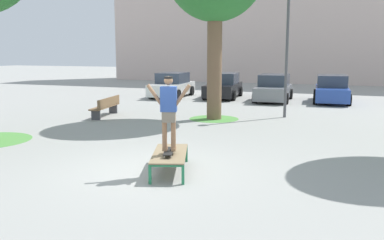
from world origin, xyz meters
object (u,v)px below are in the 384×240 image
object	(u,v)px
skater	(169,108)
park_bench	(106,106)
skateboard	(169,151)
car_black	(223,86)
car_white	(172,86)
skate_box	(170,155)
car_grey	(274,89)
car_blue	(332,90)
light_post	(288,26)

from	to	relation	value
skater	park_bench	xyz separation A→B (m)	(-5.99, 7.00, -1.08)
skateboard	car_black	xyz separation A→B (m)	(-3.24, 15.90, 0.15)
car_white	skate_box	bearing A→B (deg)	-67.35
skater	car_white	size ratio (longest dim) A/B	0.40
skateboard	skater	xyz separation A→B (m)	(-0.00, 0.00, 0.99)
skateboard	skater	bearing A→B (deg)	106.76
car_grey	car_blue	bearing A→B (deg)	8.21
car_grey	light_post	xyz separation A→B (m)	(1.44, -5.92, 3.13)
light_post	car_black	bearing A→B (deg)	125.22
skate_box	car_white	size ratio (longest dim) A/B	0.48
car_grey	park_bench	bearing A→B (deg)	-125.19
skate_box	car_grey	xyz separation A→B (m)	(-0.05, 15.17, 0.28)
skateboard	car_blue	bearing A→B (deg)	79.16
skateboard	car_white	size ratio (longest dim) A/B	0.19
skater	light_post	size ratio (longest dim) A/B	0.29
skater	car_blue	world-z (taller)	skater
skateboard	car_grey	world-z (taller)	car_grey
car_blue	light_post	xyz separation A→B (m)	(-1.69, -6.37, 3.13)
skateboard	light_post	world-z (taller)	light_post
car_blue	skate_box	bearing A→B (deg)	-101.16
skater	light_post	xyz separation A→B (m)	(1.33, 9.42, 2.29)
car_grey	skate_box	bearing A→B (deg)	-89.82
skater	light_post	bearing A→B (deg)	81.95
light_post	skate_box	bearing A→B (deg)	-98.54
skater	car_white	world-z (taller)	skater
skateboard	car_black	bearing A→B (deg)	101.52
car_white	skateboard	bearing A→B (deg)	-67.40
skateboard	park_bench	xyz separation A→B (m)	(-5.99, 7.00, -0.09)
car_white	skater	bearing A→B (deg)	-67.40
car_grey	car_black	bearing A→B (deg)	169.93
skateboard	car_grey	distance (m)	15.35
skate_box	skater	distance (m)	1.13
car_black	light_post	size ratio (longest dim) A/B	0.74
car_blue	light_post	distance (m)	7.30
skate_box	car_blue	size ratio (longest dim) A/B	0.48
skater	car_black	size ratio (longest dim) A/B	0.39
car_blue	car_white	bearing A→B (deg)	-176.99
car_grey	skater	bearing A→B (deg)	-89.60
park_bench	light_post	bearing A→B (deg)	18.30
car_black	car_grey	world-z (taller)	same
skater	car_black	xyz separation A→B (m)	(-3.24, 15.90, -0.84)
skate_box	skateboard	xyz separation A→B (m)	(0.06, -0.17, 0.12)
skateboard	car_white	world-z (taller)	car_white
car_black	car_blue	bearing A→B (deg)	-0.96
skateboard	car_white	xyz separation A→B (m)	(-6.37, 15.30, 0.15)
car_grey	light_post	world-z (taller)	light_post
car_black	light_post	distance (m)	8.53
skate_box	car_white	xyz separation A→B (m)	(-6.31, 15.13, 0.28)
skate_box	skateboard	world-z (taller)	skateboard
skate_box	car_black	xyz separation A→B (m)	(-3.18, 15.73, 0.28)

